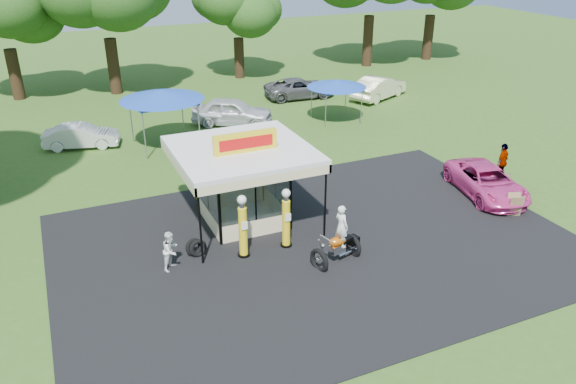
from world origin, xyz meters
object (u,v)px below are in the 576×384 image
at_px(kiosk_car, 227,191).
at_px(tent_west, 162,95).
at_px(gas_pump_left, 243,228).
at_px(bg_car_c, 232,112).
at_px(bg_car_a, 81,136).
at_px(bg_car_d, 300,88).
at_px(a_frame_sign, 515,205).
at_px(spectator_east_b, 502,162).
at_px(gas_pump_right, 286,220).
at_px(gas_station_kiosk, 243,184).
at_px(bg_car_e, 379,87).
at_px(spectator_west, 171,250).
at_px(pink_sedan, 487,182).
at_px(motorcycle, 339,239).
at_px(tent_east, 337,84).

relative_size(kiosk_car, tent_west, 0.60).
bearing_deg(gas_pump_left, bg_car_c, 72.73).
height_order(bg_car_a, bg_car_d, bg_car_d).
bearing_deg(a_frame_sign, spectator_east_b, 78.11).
bearing_deg(spectator_east_b, gas_pump_right, -17.45).
height_order(gas_station_kiosk, bg_car_e, gas_station_kiosk).
height_order(gas_pump_left, spectator_west, gas_pump_left).
xyz_separation_m(pink_sedan, bg_car_c, (-7.47, 14.78, 0.18)).
distance_m(kiosk_car, spectator_west, 5.88).
relative_size(pink_sedan, bg_car_a, 1.19).
height_order(bg_car_c, tent_west, tent_west).
height_order(gas_pump_left, motorcycle, gas_pump_left).
relative_size(spectator_west, tent_east, 0.40).
bearing_deg(gas_pump_right, tent_east, 54.91).
bearing_deg(gas_station_kiosk, gas_pump_left, -109.96).
relative_size(gas_pump_left, a_frame_sign, 2.49).
bearing_deg(gas_station_kiosk, gas_pump_right, -72.78).
distance_m(bg_car_d, bg_car_e, 5.81).
xyz_separation_m(bg_car_c, bg_car_e, (11.83, 1.46, -0.03)).
bearing_deg(tent_west, gas_station_kiosk, -84.88).
distance_m(pink_sedan, tent_east, 13.06).
relative_size(a_frame_sign, tent_west, 0.22).
height_order(a_frame_sign, kiosk_car, a_frame_sign).
xyz_separation_m(gas_station_kiosk, bg_car_d, (10.41, 16.69, -1.06)).
height_order(gas_pump_left, a_frame_sign, gas_pump_left).
bearing_deg(bg_car_a, spectator_east_b, -111.70).
distance_m(a_frame_sign, kiosk_car, 12.70).
bearing_deg(gas_pump_left, spectator_east_b, 6.58).
bearing_deg(pink_sedan, tent_west, 146.36).
bearing_deg(gas_pump_left, bg_car_e, 45.33).
bearing_deg(pink_sedan, spectator_west, -166.60).
relative_size(motorcycle, bg_car_a, 0.57).
bearing_deg(tent_west, bg_car_d, 28.42).
distance_m(gas_pump_right, spectator_west, 4.51).
xyz_separation_m(bg_car_a, bg_car_c, (9.20, 0.42, 0.18)).
relative_size(pink_sedan, bg_car_d, 0.95).
relative_size(motorcycle, kiosk_car, 0.84).
bearing_deg(spectator_east_b, pink_sedan, 4.79).
bearing_deg(gas_station_kiosk, bg_car_d, 58.05).
distance_m(kiosk_car, spectator_east_b, 13.58).
relative_size(a_frame_sign, bg_car_a, 0.25).
relative_size(gas_pump_right, motorcycle, 1.05).
bearing_deg(spectator_west, pink_sedan, -44.15).
bearing_deg(spectator_east_b, bg_car_a, -60.42).
distance_m(bg_car_a, bg_car_d, 16.42).
distance_m(kiosk_car, bg_car_e, 19.66).
bearing_deg(bg_car_e, gas_pump_right, 113.25).
distance_m(spectator_east_b, bg_car_d, 17.93).
bearing_deg(spectator_west, tent_west, 32.91).
height_order(spectator_east_b, tent_west, tent_west).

